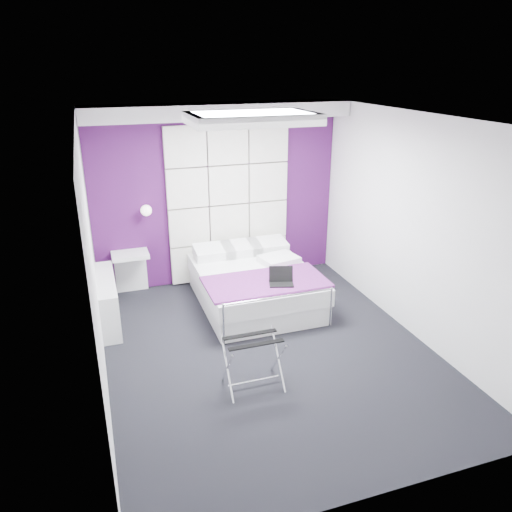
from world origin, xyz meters
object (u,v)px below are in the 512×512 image
Objects in this scene: nightstand at (130,255)px; radiator at (108,300)px; luggage_rack at (253,363)px; laptop at (280,280)px; wall_lamp at (146,210)px; bed at (254,285)px.

radiator is at bearing -117.17° from nightstand.
laptop is at bearing 58.23° from luggage_rack.
wall_lamp is 0.27× the size of luggage_rack.
nightstand is at bearing -171.59° from wall_lamp.
nightstand is 0.89× the size of luggage_rack.
wall_lamp reaches higher than laptop.
radiator is 0.65× the size of bed.
nightstand is 2.78m from luggage_rack.
bed reaches higher than nightstand.
luggage_rack is (0.67, -2.64, -0.94)m from wall_lamp.
luggage_rack is 1.89× the size of laptop.
wall_lamp reaches higher than radiator.
radiator is 2.19m from laptop.
luggage_rack is (0.94, -2.60, -0.33)m from nightstand.
nightstand is at bearing 157.72° from laptop.
radiator is (-0.64, -0.76, -0.92)m from wall_lamp.
radiator is at bearing 177.41° from bed.
nightstand reaches higher than radiator.
wall_lamp reaches higher than bed.
bed is at bearing -27.48° from nightstand.
laptop reaches higher than radiator.
laptop is (0.15, -0.57, 0.30)m from bed.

